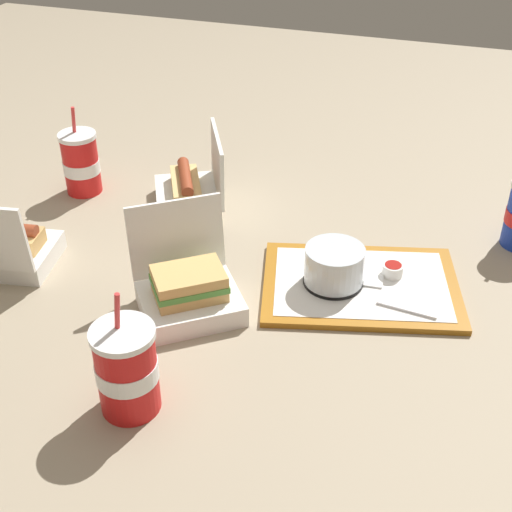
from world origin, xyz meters
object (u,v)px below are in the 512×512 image
object	(u,v)px
clamshell_hotdog_left	(5,248)
food_tray	(361,285)
cake_container	(334,267)
clamshell_hotdog_right	(190,192)
soda_cup_left	(127,369)
ketchup_cup	(393,270)
clamshell_sandwich_corner	(188,290)
soda_cup_center	(81,163)
plastic_fork	(407,309)

from	to	relation	value
clamshell_hotdog_left	food_tray	bearing A→B (deg)	-168.42
cake_container	clamshell_hotdog_right	size ratio (longest dim) A/B	0.48
cake_container	clamshell_hotdog_left	xyz separation A→B (m)	(0.63, 0.12, -0.01)
clamshell_hotdog_right	clamshell_hotdog_left	bearing A→B (deg)	51.10
food_tray	soda_cup_left	xyz separation A→B (m)	(0.28, 0.41, 0.07)
ketchup_cup	food_tray	bearing A→B (deg)	38.40
cake_container	clamshell_sandwich_corner	distance (m)	0.28
food_tray	ketchup_cup	size ratio (longest dim) A/B	10.56
clamshell_hotdog_right	soda_cup_left	size ratio (longest dim) A/B	1.13
soda_cup_center	food_tray	bearing A→B (deg)	165.29
clamshell_sandwich_corner	soda_cup_center	world-z (taller)	soda_cup_center
cake_container	clamshell_sandwich_corner	xyz separation A→B (m)	(0.24, 0.14, -0.00)
clamshell_hotdog_right	clamshell_sandwich_corner	bearing A→B (deg)	111.63
clamshell_hotdog_left	soda_cup_left	bearing A→B (deg)	146.00
cake_container	ketchup_cup	xyz separation A→B (m)	(-0.10, -0.06, -0.02)
cake_container	clamshell_sandwich_corner	world-z (taller)	clamshell_sandwich_corner
clamshell_hotdog_right	soda_cup_center	xyz separation A→B (m)	(0.27, 0.00, 0.03)
food_tray	plastic_fork	xyz separation A→B (m)	(-0.09, 0.06, 0.01)
cake_container	plastic_fork	distance (m)	0.15
cake_container	soda_cup_left	xyz separation A→B (m)	(0.23, 0.39, 0.03)
ketchup_cup	soda_cup_center	size ratio (longest dim) A/B	0.19
food_tray	cake_container	world-z (taller)	cake_container
ketchup_cup	plastic_fork	distance (m)	0.11
clamshell_hotdog_right	clamshell_hotdog_left	size ratio (longest dim) A/B	1.17
soda_cup_left	clamshell_hotdog_right	bearing A→B (deg)	-76.61
clamshell_hotdog_left	soda_cup_left	world-z (taller)	soda_cup_left
ketchup_cup	clamshell_hotdog_right	size ratio (longest dim) A/B	0.17
plastic_fork	clamshell_hotdog_right	bearing A→B (deg)	-18.06
soda_cup_center	soda_cup_left	bearing A→B (deg)	124.68
food_tray	clamshell_sandwich_corner	distance (m)	0.33
cake_container	soda_cup_left	size ratio (longest dim) A/B	0.54
food_tray	soda_cup_center	world-z (taller)	soda_cup_center
clamshell_sandwich_corner	clamshell_hotdog_left	distance (m)	0.40
plastic_fork	clamshell_hotdog_right	world-z (taller)	clamshell_hotdog_right
ketchup_cup	clamshell_hotdog_left	distance (m)	0.76
clamshell_hotdog_right	cake_container	bearing A→B (deg)	151.81
food_tray	ketchup_cup	distance (m)	0.07
soda_cup_center	plastic_fork	bearing A→B (deg)	163.00
clamshell_hotdog_left	ketchup_cup	bearing A→B (deg)	-166.14
food_tray	cake_container	size ratio (longest dim) A/B	3.69
soda_cup_center	clamshell_hotdog_right	bearing A→B (deg)	-179.64
soda_cup_center	clamshell_hotdog_left	bearing A→B (deg)	91.40
soda_cup_left	soda_cup_center	xyz separation A→B (m)	(0.41, -0.59, -0.00)
ketchup_cup	plastic_fork	bearing A→B (deg)	112.76
ketchup_cup	clamshell_hotdog_right	bearing A→B (deg)	-16.59
food_tray	clamshell_hotdog_left	world-z (taller)	clamshell_hotdog_left
clamshell_hotdog_left	plastic_fork	bearing A→B (deg)	-174.04
clamshell_sandwich_corner	ketchup_cup	bearing A→B (deg)	-149.17
plastic_fork	soda_cup_left	distance (m)	0.52
plastic_fork	clamshell_hotdog_right	size ratio (longest dim) A/B	0.46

